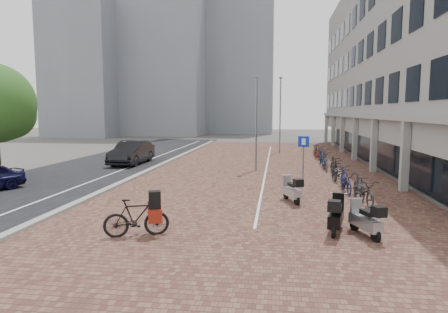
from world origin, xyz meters
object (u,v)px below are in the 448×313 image
(hero_bike, at_px, (136,217))
(scooter_front, at_px, (292,190))
(car_dark, at_px, (132,152))
(parking_sign, at_px, (303,153))
(scooter_back, at_px, (365,219))
(scooter_mid, at_px, (336,214))

(hero_bike, relative_size, scooter_front, 1.27)
(car_dark, height_order, parking_sign, parking_sign)
(scooter_back, bearing_deg, hero_bike, 167.41)
(scooter_mid, bearing_deg, scooter_back, -5.94)
(parking_sign, bearing_deg, car_dark, 155.22)
(scooter_mid, relative_size, scooter_back, 1.07)
(scooter_mid, height_order, scooter_back, scooter_mid)
(scooter_front, distance_m, parking_sign, 3.74)
(scooter_front, relative_size, scooter_mid, 0.93)
(car_dark, distance_m, scooter_mid, 19.03)
(scooter_mid, distance_m, parking_sign, 7.56)
(parking_sign, bearing_deg, hero_bike, -115.16)
(hero_bike, distance_m, scooter_front, 7.04)
(hero_bike, xyz_separation_m, scooter_front, (4.77, 5.17, -0.06))
(car_dark, xyz_separation_m, scooter_front, (10.94, -10.67, -0.29))
(hero_bike, relative_size, parking_sign, 0.79)
(hero_bike, height_order, scooter_mid, hero_bike)
(scooter_mid, distance_m, scooter_back, 0.86)
(scooter_back, distance_m, parking_sign, 7.94)
(scooter_back, bearing_deg, scooter_mid, 140.31)
(scooter_mid, bearing_deg, scooter_front, 120.49)
(hero_bike, bearing_deg, scooter_front, -63.00)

